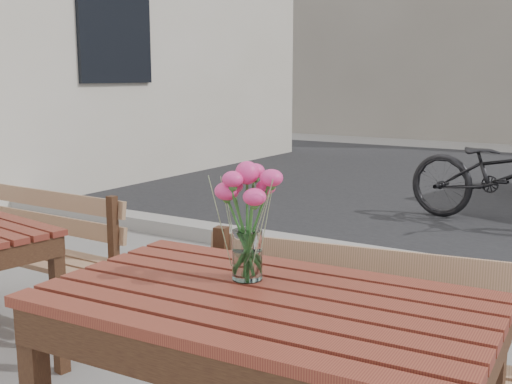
% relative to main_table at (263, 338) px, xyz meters
% --- Properties ---
extents(main_table, '(1.30, 0.80, 0.78)m').
position_rel_main_table_xyz_m(main_table, '(0.00, 0.00, 0.00)').
color(main_table, maroon).
rests_on(main_table, ground).
extents(main_bench, '(1.39, 0.61, 0.84)m').
position_rel_main_table_xyz_m(main_bench, '(0.14, 0.51, -0.14)').
color(main_bench, '#936C4C').
rests_on(main_bench, ground).
extents(main_vase, '(0.20, 0.20, 0.36)m').
position_rel_main_table_xyz_m(main_vase, '(-0.12, 0.10, 0.35)').
color(main_vase, white).
rests_on(main_vase, main_table).
extents(second_bench, '(1.26, 0.39, 0.78)m').
position_rel_main_table_xyz_m(second_bench, '(-2.09, 0.90, -0.18)').
color(second_bench, '#936C4C').
rests_on(second_bench, ground).
extents(bicycle, '(1.93, 0.93, 0.97)m').
position_rel_main_table_xyz_m(bicycle, '(-0.25, 4.75, -0.16)').
color(bicycle, black).
rests_on(bicycle, ground).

